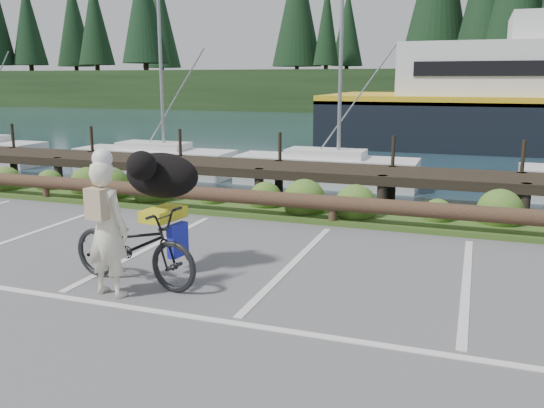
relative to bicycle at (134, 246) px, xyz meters
The scene contains 7 objects.
ground 1.97m from the bicycle, 12.13° to the right, with size 72.00×72.00×0.00m, color #565558.
harbor_backdrop 78.05m from the bicycle, 88.35° to the left, with size 170.00×160.00×30.00m.
vegetation_strip 5.26m from the bicycle, 69.33° to the left, with size 34.00×1.60×0.10m, color #3D5B21.
log_rail 4.63m from the bicycle, 66.24° to the left, with size 32.00×0.30×0.60m, color #443021, non-canonical shape.
bicycle is the anchor object (origin of this frame).
cyclist 0.61m from the bicycle, 98.31° to the right, with size 0.67×0.44×1.83m, color #EBE6C7.
dog 1.13m from the bicycle, 81.69° to the left, with size 1.17×0.57×0.68m, color black.
Camera 1 is at (2.59, -6.27, 2.85)m, focal length 38.00 mm.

